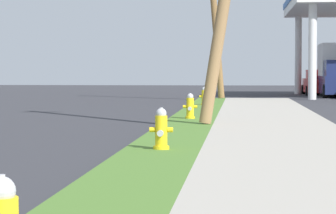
{
  "coord_description": "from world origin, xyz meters",
  "views": [
    {
      "loc": [
        2.08,
        0.22,
        1.52
      ],
      "look_at": [
        0.81,
        13.97,
        0.87
      ],
      "focal_mm": 82.63,
      "sensor_mm": 36.0,
      "label": 1
    }
  ],
  "objects_px": {
    "fire_hydrant_second": "(161,131)",
    "car_red_by_near_pump": "(319,83)",
    "fire_hydrant_third": "(190,107)",
    "fire_hydrant_fourth": "(204,97)",
    "utility_pole_background": "(214,10)"
  },
  "relations": [
    {
      "from": "fire_hydrant_second",
      "to": "car_red_by_near_pump",
      "type": "height_order",
      "value": "car_red_by_near_pump"
    },
    {
      "from": "fire_hydrant_third",
      "to": "fire_hydrant_fourth",
      "type": "bearing_deg",
      "value": 89.93
    },
    {
      "from": "fire_hydrant_third",
      "to": "car_red_by_near_pump",
      "type": "distance_m",
      "value": 27.6
    },
    {
      "from": "fire_hydrant_third",
      "to": "fire_hydrant_fourth",
      "type": "height_order",
      "value": "same"
    },
    {
      "from": "fire_hydrant_second",
      "to": "car_red_by_near_pump",
      "type": "bearing_deg",
      "value": 79.8
    },
    {
      "from": "fire_hydrant_second",
      "to": "utility_pole_background",
      "type": "height_order",
      "value": "utility_pole_background"
    },
    {
      "from": "fire_hydrant_third",
      "to": "car_red_by_near_pump",
      "type": "bearing_deg",
      "value": 76.43
    },
    {
      "from": "car_red_by_near_pump",
      "to": "utility_pole_background",
      "type": "bearing_deg",
      "value": -121.37
    },
    {
      "from": "fire_hydrant_fourth",
      "to": "car_red_by_near_pump",
      "type": "distance_m",
      "value": 19.01
    },
    {
      "from": "utility_pole_background",
      "to": "car_red_by_near_pump",
      "type": "height_order",
      "value": "utility_pole_background"
    },
    {
      "from": "utility_pole_background",
      "to": "car_red_by_near_pump",
      "type": "bearing_deg",
      "value": 58.63
    },
    {
      "from": "fire_hydrant_fourth",
      "to": "utility_pole_background",
      "type": "relative_size",
      "value": 0.09
    },
    {
      "from": "fire_hydrant_fourth",
      "to": "car_red_by_near_pump",
      "type": "bearing_deg",
      "value": 70.12
    },
    {
      "from": "fire_hydrant_second",
      "to": "fire_hydrant_fourth",
      "type": "xyz_separation_m",
      "value": [
        -0.04,
        17.84,
        0.0
      ]
    },
    {
      "from": "fire_hydrant_second",
      "to": "utility_pole_background",
      "type": "bearing_deg",
      "value": 89.73
    }
  ]
}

